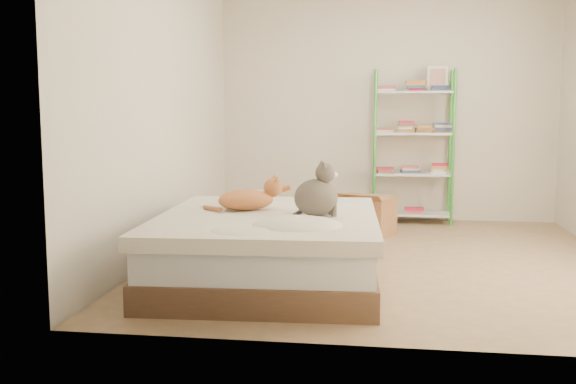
% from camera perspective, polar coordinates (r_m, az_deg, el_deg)
% --- Properties ---
extents(room, '(3.81, 4.21, 2.61)m').
position_cam_1_polar(room, '(5.38, 8.96, 7.77)').
color(room, tan).
rests_on(room, ground).
extents(bed, '(1.65, 2.02, 0.50)m').
position_cam_1_polar(bed, '(4.70, -1.72, -4.92)').
color(bed, brown).
rests_on(bed, ground).
extents(orange_cat, '(0.56, 0.44, 0.20)m').
position_cam_1_polar(orange_cat, '(4.81, -3.76, -0.46)').
color(orange_cat, '#C77043').
rests_on(orange_cat, bed).
extents(grey_cat, '(0.40, 0.37, 0.38)m').
position_cam_1_polar(grey_cat, '(4.53, 2.51, 0.24)').
color(grey_cat, '#686154').
rests_on(grey_cat, bed).
extents(shelf_unit, '(0.88, 0.36, 1.74)m').
position_cam_1_polar(shelf_unit, '(7.28, 11.08, 4.26)').
color(shelf_unit, green).
rests_on(shelf_unit, ground).
extents(cardboard_box, '(0.68, 0.69, 0.45)m').
position_cam_1_polar(cardboard_box, '(6.55, 6.76, -2.06)').
color(cardboard_box, '#B26B47').
rests_on(cardboard_box, ground).
extents(white_bin, '(0.36, 0.32, 0.37)m').
position_cam_1_polar(white_bin, '(7.10, -2.20, -1.40)').
color(white_bin, white).
rests_on(white_bin, ground).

